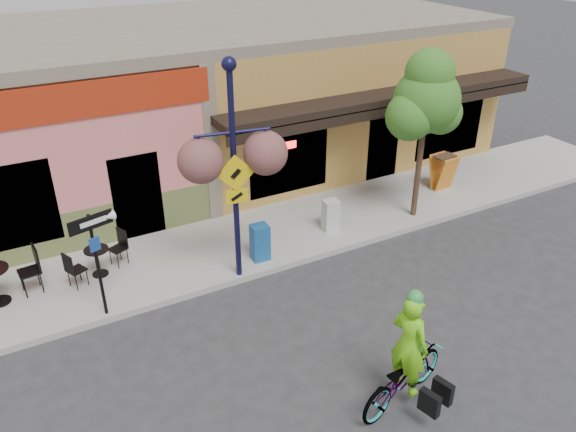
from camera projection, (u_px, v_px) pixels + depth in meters
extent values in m
plane|color=#2D2D30|center=(314.00, 275.00, 12.84)|extent=(90.00, 90.00, 0.00)
cube|color=#9E9B93|center=(274.00, 234.00, 14.35)|extent=(24.00, 3.00, 0.15)
cube|color=#A8A59E|center=(302.00, 261.00, 13.23)|extent=(24.00, 0.12, 0.15)
imported|color=maroon|center=(403.00, 376.00, 9.30)|extent=(2.11, 1.17, 1.05)
imported|color=#6FD716|center=(408.00, 356.00, 9.12)|extent=(0.60, 0.78, 1.88)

